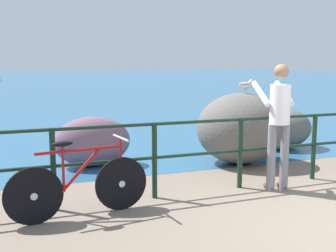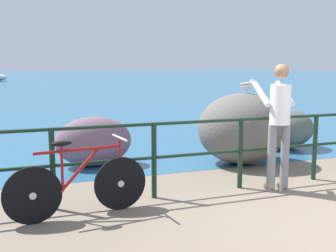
# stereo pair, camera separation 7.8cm
# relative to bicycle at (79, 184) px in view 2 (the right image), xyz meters

# --- Properties ---
(ground_plane) EXTENTS (120.00, 120.00, 0.10)m
(ground_plane) POSITION_rel_bicycle_xyz_m (3.00, 18.28, -0.44)
(ground_plane) COLOR #756656
(sea_surface) EXTENTS (120.00, 90.00, 0.01)m
(sea_surface) POSITION_rel_bicycle_xyz_m (3.00, 46.43, -0.39)
(sea_surface) COLOR #285B7F
(sea_surface) RESTS_ON ground_plane
(promenade_railing) EXTENTS (9.19, 0.07, 1.02)m
(promenade_railing) POSITION_rel_bicycle_xyz_m (3.00, 0.35, 0.24)
(promenade_railing) COLOR black
(promenade_railing) RESTS_ON ground_plane
(bicycle) EXTENTS (1.69, 0.48, 0.92)m
(bicycle) POSITION_rel_bicycle_xyz_m (0.00, 0.00, 0.00)
(bicycle) COLOR black
(bicycle) RESTS_ON ground_plane
(person_at_railing) EXTENTS (0.51, 0.66, 1.78)m
(person_at_railing) POSITION_rel_bicycle_xyz_m (2.78, 0.07, 0.60)
(person_at_railing) COLOR slate
(person_at_railing) RESTS_ON ground_plane
(breakwater_boulder_main) EXTENTS (1.62, 1.42, 1.27)m
(breakwater_boulder_main) POSITION_rel_bicycle_xyz_m (3.14, 1.67, 0.24)
(breakwater_boulder_main) COLOR #605B56
(breakwater_boulder_main) RESTS_ON ground
(breakwater_boulder_left) EXTENTS (1.33, 0.81, 0.87)m
(breakwater_boulder_left) POSITION_rel_bicycle_xyz_m (0.60, 2.40, 0.05)
(breakwater_boulder_left) COLOR #6F5162
(breakwater_boulder_left) RESTS_ON ground
(breakwater_boulder_right) EXTENTS (1.30, 1.11, 0.84)m
(breakwater_boulder_right) POSITION_rel_bicycle_xyz_m (4.67, 2.58, 0.03)
(breakwater_boulder_right) COLOR #545B57
(breakwater_boulder_right) RESTS_ON ground
(seagull) EXTENTS (0.34, 0.14, 0.23)m
(seagull) POSITION_rel_bicycle_xyz_m (3.22, 1.70, 1.02)
(seagull) COLOR gold
(seagull) RESTS_ON breakwater_boulder_main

